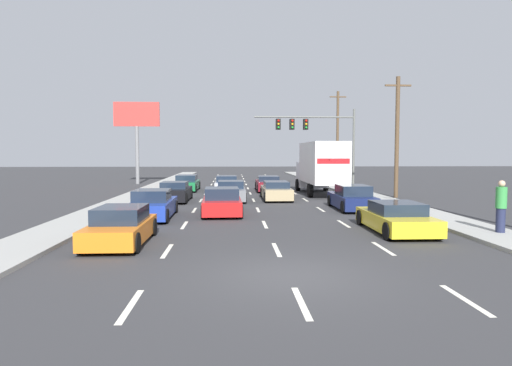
# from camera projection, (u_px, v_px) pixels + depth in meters

# --- Properties ---
(ground_plane) EXTENTS (140.00, 140.00, 0.00)m
(ground_plane) POSITION_uv_depth(u_px,v_px,m) (249.00, 191.00, 35.91)
(ground_plane) COLOR #333335
(sidewalk_right) EXTENTS (2.21, 80.00, 0.14)m
(sidewalk_right) POSITION_uv_depth(u_px,v_px,m) (366.00, 196.00, 31.36)
(sidewalk_right) COLOR #9E9E99
(sidewalk_right) RESTS_ON ground_plane
(sidewalk_left) EXTENTS (2.21, 80.00, 0.14)m
(sidewalk_left) POSITION_uv_depth(u_px,v_px,m) (135.00, 197.00, 30.49)
(sidewalk_left) COLOR #9E9E99
(sidewalk_left) RESTS_ON ground_plane
(lane_markings) EXTENTS (6.94, 62.00, 0.01)m
(lane_markings) POSITION_uv_depth(u_px,v_px,m) (250.00, 193.00, 33.89)
(lane_markings) COLOR silver
(lane_markings) RESTS_ON ground_plane
(car_green) EXTENTS (1.92, 4.65, 1.29)m
(car_green) POSITION_uv_depth(u_px,v_px,m) (187.00, 183.00, 36.32)
(car_green) COLOR #196B38
(car_green) RESTS_ON ground_plane
(car_black) EXTENTS (1.91, 4.35, 1.25)m
(car_black) POSITION_uv_depth(u_px,v_px,m) (175.00, 192.00, 28.13)
(car_black) COLOR black
(car_black) RESTS_ON ground_plane
(car_blue) EXTENTS (1.91, 4.56, 1.35)m
(car_blue) POSITION_uv_depth(u_px,v_px,m) (153.00, 205.00, 20.77)
(car_blue) COLOR #1E389E
(car_blue) RESTS_ON ground_plane
(car_orange) EXTENTS (1.82, 4.05, 1.25)m
(car_orange) POSITION_uv_depth(u_px,v_px,m) (121.00, 227.00, 14.82)
(car_orange) COLOR orange
(car_orange) RESTS_ON ground_plane
(car_silver) EXTENTS (1.89, 4.37, 1.27)m
(car_silver) POSITION_uv_depth(u_px,v_px,m) (227.00, 184.00, 35.57)
(car_silver) COLOR #B7BABF
(car_silver) RESTS_ON ground_plane
(car_gray) EXTENTS (1.93, 4.10, 1.30)m
(car_gray) POSITION_uv_depth(u_px,v_px,m) (231.00, 192.00, 28.35)
(car_gray) COLOR slate
(car_gray) RESTS_ON ground_plane
(car_red) EXTENTS (2.04, 4.46, 1.34)m
(car_red) POSITION_uv_depth(u_px,v_px,m) (222.00, 202.00, 22.11)
(car_red) COLOR red
(car_red) RESTS_ON ground_plane
(car_maroon) EXTENTS (1.97, 4.63, 1.23)m
(car_maroon) POSITION_uv_depth(u_px,v_px,m) (268.00, 184.00, 35.88)
(car_maroon) COLOR maroon
(car_maroon) RESTS_ON ground_plane
(car_tan) EXTENTS (1.85, 4.69, 1.21)m
(car_tan) POSITION_uv_depth(u_px,v_px,m) (276.00, 191.00, 29.24)
(car_tan) COLOR tan
(car_tan) RESTS_ON ground_plane
(box_truck) EXTENTS (2.63, 8.43, 3.83)m
(box_truck) POSITION_uv_depth(u_px,v_px,m) (321.00, 165.00, 32.63)
(box_truck) COLOR white
(box_truck) RESTS_ON ground_plane
(car_navy) EXTENTS (1.90, 4.36, 1.34)m
(car_navy) POSITION_uv_depth(u_px,v_px,m) (352.00, 198.00, 23.98)
(car_navy) COLOR #141E4C
(car_navy) RESTS_ON ground_plane
(car_yellow) EXTENTS (2.02, 4.47, 1.16)m
(car_yellow) POSITION_uv_depth(u_px,v_px,m) (396.00, 218.00, 17.11)
(car_yellow) COLOR yellow
(car_yellow) RESTS_ON ground_plane
(traffic_signal_mast) EXTENTS (9.06, 0.69, 7.01)m
(traffic_signal_mast) POSITION_uv_depth(u_px,v_px,m) (309.00, 129.00, 39.67)
(traffic_signal_mast) COLOR #595B56
(traffic_signal_mast) RESTS_ON ground_plane
(utility_pole_mid) EXTENTS (1.80, 0.28, 8.23)m
(utility_pole_mid) POSITION_uv_depth(u_px,v_px,m) (397.00, 136.00, 30.36)
(utility_pole_mid) COLOR brown
(utility_pole_mid) RESTS_ON ground_plane
(utility_pole_far) EXTENTS (1.80, 0.28, 9.73)m
(utility_pole_far) POSITION_uv_depth(u_px,v_px,m) (338.00, 135.00, 48.18)
(utility_pole_far) COLOR brown
(utility_pole_far) RESTS_ON ground_plane
(roadside_billboard) EXTENTS (4.50, 0.36, 8.13)m
(roadside_billboard) POSITION_uv_depth(u_px,v_px,m) (137.00, 125.00, 44.19)
(roadside_billboard) COLOR slate
(roadside_billboard) RESTS_ON ground_plane
(pedestrian_near_corner) EXTENTS (0.38, 0.38, 1.90)m
(pedestrian_near_corner) POSITION_uv_depth(u_px,v_px,m) (501.00, 206.00, 16.19)
(pedestrian_near_corner) COLOR #1E233F
(pedestrian_near_corner) RESTS_ON sidewalk_right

